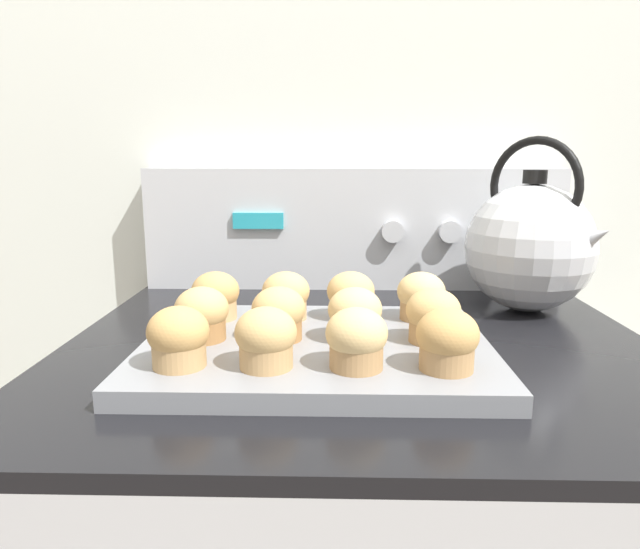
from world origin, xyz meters
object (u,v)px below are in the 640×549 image
object	(u,v)px
muffin_r0_c0	(178,338)
muffin_r0_c2	(357,339)
muffin_r1_c2	(355,315)
muffin_r0_c3	(447,341)
muffin_r1_c3	(433,316)
muffin_r0_c1	(266,339)
tea_kettle	(531,245)
muffin_r2_c0	(216,296)
muffin_r2_c2	(351,296)
muffin_r1_c1	(279,314)
muffin_r1_c0	(202,314)
muffin_pan	(316,349)
muffin_r2_c1	(286,296)
muffin_r2_c3	(421,296)

from	to	relation	value
muffin_r0_c0	muffin_r0_c2	size ratio (longest dim) A/B	1.00
muffin_r0_c0	muffin_r1_c2	bearing A→B (deg)	26.15
muffin_r0_c3	muffin_r1_c3	bearing A→B (deg)	89.49
muffin_r0_c1	tea_kettle	size ratio (longest dim) A/B	0.24
muffin_r0_c1	tea_kettle	distance (m)	0.48
muffin_r0_c1	muffin_r0_c2	distance (m)	0.09
muffin_r2_c0	muffin_r2_c2	xyz separation A→B (m)	(0.18, 0.00, 0.00)
muffin_r0_c2	muffin_r1_c2	size ratio (longest dim) A/B	1.00
muffin_r1_c3	muffin_r2_c0	world-z (taller)	same
muffin_r1_c2	muffin_r2_c0	world-z (taller)	same
muffin_r0_c1	muffin_r1_c1	size ratio (longest dim) A/B	1.00
muffin_r1_c0	muffin_r1_c3	distance (m)	0.27
muffin_r0_c3	muffin_r1_c2	bearing A→B (deg)	134.24
muffin_r0_c1	muffin_r1_c0	xyz separation A→B (m)	(-0.08, 0.09, 0.00)
muffin_pan	tea_kettle	bearing A→B (deg)	35.10
muffin_r0_c0	muffin_r0_c3	distance (m)	0.27
muffin_r1_c0	muffin_r2_c0	distance (m)	0.09
muffin_r0_c0	muffin_r1_c0	xyz separation A→B (m)	(0.00, 0.09, 0.00)
muffin_r1_c1	muffin_r2_c1	distance (m)	0.09
muffin_r1_c1	tea_kettle	world-z (taller)	tea_kettle
muffin_r0_c0	muffin_r1_c3	size ratio (longest dim) A/B	1.00
muffin_r2_c2	muffin_r2_c3	xyz separation A→B (m)	(0.09, -0.00, 0.00)
muffin_r1_c2	muffin_r2_c0	xyz separation A→B (m)	(-0.18, 0.09, 0.00)
muffin_r0_c2	muffin_pan	bearing A→B (deg)	115.97
muffin_r1_c3	muffin_r2_c1	distance (m)	0.20
muffin_r2_c0	muffin_r1_c1	bearing A→B (deg)	-43.01
muffin_r0_c1	muffin_r2_c3	size ratio (longest dim) A/B	1.00
tea_kettle	muffin_r1_c3	bearing A→B (deg)	-129.00
muffin_r1_c1	tea_kettle	size ratio (longest dim) A/B	0.24
muffin_r2_c1	muffin_r2_c2	world-z (taller)	same
muffin_r0_c3	muffin_r2_c3	xyz separation A→B (m)	(0.00, 0.18, 0.00)
muffin_r1_c1	muffin_r2_c0	distance (m)	0.12
muffin_r0_c3	muffin_r2_c2	size ratio (longest dim) A/B	1.00
muffin_r1_c1	muffin_r0_c2	bearing A→B (deg)	-46.12
muffin_r0_c2	muffin_r1_c2	xyz separation A→B (m)	(0.00, 0.09, 0.00)
tea_kettle	muffin_r2_c1	bearing A→B (deg)	-159.66
muffin_r0_c0	muffin_r2_c1	distance (m)	0.20
muffin_r2_c1	muffin_r2_c3	world-z (taller)	same
muffin_r1_c3	muffin_r0_c0	bearing A→B (deg)	-162.38
muffin_r0_c2	tea_kettle	xyz separation A→B (m)	(0.27, 0.31, 0.05)
muffin_r0_c2	tea_kettle	distance (m)	0.42
muffin_r1_c2	muffin_r2_c3	size ratio (longest dim) A/B	1.00
muffin_r2_c2	muffin_r2_c3	size ratio (longest dim) A/B	1.00
muffin_r0_c1	muffin_r1_c3	world-z (taller)	same
muffin_r1_c1	muffin_r2_c1	size ratio (longest dim) A/B	1.00
muffin_r0_c0	muffin_r2_c2	bearing A→B (deg)	45.23
muffin_r2_c2	muffin_r1_c1	bearing A→B (deg)	-133.72
muffin_r1_c0	muffin_r0_c0	bearing A→B (deg)	-92.46
muffin_r0_c3	muffin_r2_c3	bearing A→B (deg)	89.73
muffin_r1_c0	muffin_r1_c1	world-z (taller)	same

